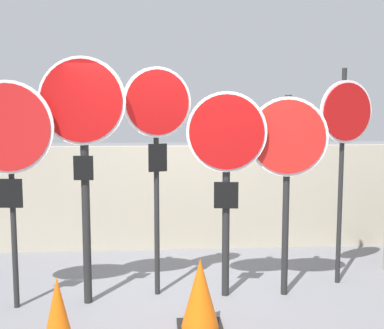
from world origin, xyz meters
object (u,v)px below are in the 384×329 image
object	(u,v)px
stop_sign_0	(8,142)
stop_sign_2	(157,125)
traffic_cone_1	(58,316)
traffic_cone_0	(200,294)
stop_sign_3	(226,154)
stop_sign_1	(83,131)
stop_sign_4	(287,153)
stop_sign_5	(345,128)

from	to	relation	value
stop_sign_0	stop_sign_2	size ratio (longest dim) A/B	0.94
stop_sign_0	traffic_cone_1	xyz separation A→B (m)	(0.62, -1.01, -1.39)
traffic_cone_0	stop_sign_3	bearing A→B (deg)	66.58
stop_sign_1	stop_sign_4	distance (m)	2.14
stop_sign_0	stop_sign_4	world-z (taller)	stop_sign_0
stop_sign_2	stop_sign_1	bearing A→B (deg)	179.01
stop_sign_5	traffic_cone_1	bearing A→B (deg)	-172.32
stop_sign_5	traffic_cone_0	distance (m)	2.53
stop_sign_4	traffic_cone_0	xyz separation A→B (m)	(-0.99, -0.78, -1.24)
stop_sign_1	traffic_cone_0	xyz separation A→B (m)	(1.14, -0.68, -1.49)
stop_sign_2	traffic_cone_1	bearing A→B (deg)	-139.52
stop_sign_1	stop_sign_4	xyz separation A→B (m)	(2.13, 0.10, -0.24)
stop_sign_2	stop_sign_4	world-z (taller)	stop_sign_2
stop_sign_0	stop_sign_3	bearing A→B (deg)	10.35
stop_sign_4	traffic_cone_1	xyz separation A→B (m)	(-2.23, -1.19, -1.24)
stop_sign_0	stop_sign_5	bearing A→B (deg)	13.48
stop_sign_1	stop_sign_5	world-z (taller)	stop_sign_1
stop_sign_0	traffic_cone_0	bearing A→B (deg)	-12.47
stop_sign_0	stop_sign_5	xyz separation A→B (m)	(3.59, 0.51, 0.09)
stop_sign_2	stop_sign_5	world-z (taller)	stop_sign_5
stop_sign_1	stop_sign_2	world-z (taller)	stop_sign_1
stop_sign_0	stop_sign_5	size ratio (longest dim) A/B	0.94
stop_sign_0	stop_sign_3	xyz separation A→B (m)	(2.20, 0.19, -0.16)
stop_sign_1	stop_sign_5	size ratio (longest dim) A/B	1.03
stop_sign_5	stop_sign_1	bearing A→B (deg)	169.04
stop_sign_1	traffic_cone_1	size ratio (longest dim) A/B	3.80
stop_sign_3	stop_sign_4	size ratio (longest dim) A/B	1.02
stop_sign_3	stop_sign_5	size ratio (longest dim) A/B	0.89
stop_sign_1	stop_sign_3	distance (m)	1.50
stop_sign_0	stop_sign_2	world-z (taller)	stop_sign_2
stop_sign_4	traffic_cone_0	size ratio (longest dim) A/B	3.23
stop_sign_4	stop_sign_2	bearing A→B (deg)	-174.69
stop_sign_1	stop_sign_3	world-z (taller)	stop_sign_1
stop_sign_2	traffic_cone_0	world-z (taller)	stop_sign_2
stop_sign_2	stop_sign_0	bearing A→B (deg)	174.78
traffic_cone_1	stop_sign_1	bearing A→B (deg)	84.79
traffic_cone_0	stop_sign_2	bearing A→B (deg)	113.50
stop_sign_1	traffic_cone_1	bearing A→B (deg)	-89.49
stop_sign_4	traffic_cone_1	bearing A→B (deg)	-142.09
stop_sign_5	stop_sign_2	bearing A→B (deg)	166.58
stop_sign_1	stop_sign_2	distance (m)	0.78
stop_sign_0	traffic_cone_1	distance (m)	1.83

